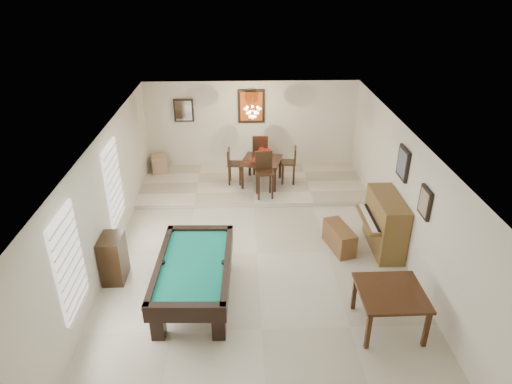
{
  "coord_description": "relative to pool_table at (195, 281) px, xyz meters",
  "views": [
    {
      "loc": [
        -0.29,
        -8.04,
        5.52
      ],
      "look_at": [
        0.0,
        0.6,
        1.15
      ],
      "focal_mm": 32.0,
      "sensor_mm": 36.0,
      "label": 1
    }
  ],
  "objects": [
    {
      "name": "ground_plane",
      "position": [
        1.17,
        1.43,
        -0.41
      ],
      "size": [
        6.0,
        9.0,
        0.02
      ],
      "primitive_type": "cube",
      "color": "beige"
    },
    {
      "name": "wall_back",
      "position": [
        1.17,
        5.93,
        0.9
      ],
      "size": [
        6.0,
        0.04,
        2.6
      ],
      "primitive_type": "cube",
      "color": "silver",
      "rests_on": "ground_plane"
    },
    {
      "name": "wall_left",
      "position": [
        -1.83,
        1.43,
        0.9
      ],
      "size": [
        0.04,
        9.0,
        2.6
      ],
      "primitive_type": "cube",
      "color": "silver",
      "rests_on": "ground_plane"
    },
    {
      "name": "wall_right",
      "position": [
        4.17,
        1.43,
        0.9
      ],
      "size": [
        0.04,
        9.0,
        2.6
      ],
      "primitive_type": "cube",
      "color": "silver",
      "rests_on": "ground_plane"
    },
    {
      "name": "ceiling",
      "position": [
        1.17,
        1.43,
        2.2
      ],
      "size": [
        6.0,
        9.0,
        0.04
      ],
      "primitive_type": "cube",
      "color": "white",
      "rests_on": "wall_back"
    },
    {
      "name": "dining_step",
      "position": [
        1.17,
        4.68,
        -0.34
      ],
      "size": [
        6.0,
        2.5,
        0.12
      ],
      "primitive_type": "cube",
      "color": "beige",
      "rests_on": "ground_plane"
    },
    {
      "name": "window_left_front",
      "position": [
        -1.8,
        -0.77,
        1.0
      ],
      "size": [
        0.06,
        1.0,
        1.7
      ],
      "primitive_type": "cube",
      "color": "white",
      "rests_on": "wall_left"
    },
    {
      "name": "window_left_rear",
      "position": [
        -1.8,
        2.03,
        1.0
      ],
      "size": [
        0.06,
        1.0,
        1.7
      ],
      "primitive_type": "cube",
      "color": "white",
      "rests_on": "wall_left"
    },
    {
      "name": "pool_table",
      "position": [
        0.0,
        0.0,
        0.0
      ],
      "size": [
        1.36,
        2.42,
        0.79
      ],
      "primitive_type": null,
      "rotation": [
        0.0,
        0.0,
        -0.03
      ],
      "color": "black",
      "rests_on": "ground_plane"
    },
    {
      "name": "square_table",
      "position": [
        3.28,
        -0.81,
        -0.03
      ],
      "size": [
        1.08,
        1.08,
        0.74
      ],
      "primitive_type": null,
      "rotation": [
        0.0,
        0.0,
        0.01
      ],
      "color": "black",
      "rests_on": "ground_plane"
    },
    {
      "name": "upright_piano",
      "position": [
        3.75,
        1.56,
        0.21
      ],
      "size": [
        0.81,
        1.45,
        1.21
      ],
      "primitive_type": null,
      "color": "brown",
      "rests_on": "ground_plane"
    },
    {
      "name": "piano_bench",
      "position": [
        2.94,
        1.56,
        -0.13
      ],
      "size": [
        0.59,
        1.0,
        0.52
      ],
      "primitive_type": "cube",
      "rotation": [
        0.0,
        0.0,
        0.25
      ],
      "color": "brown",
      "rests_on": "ground_plane"
    },
    {
      "name": "apothecary_chest",
      "position": [
        -1.6,
        0.68,
        0.07
      ],
      "size": [
        0.41,
        0.62,
        0.93
      ],
      "primitive_type": "cube",
      "color": "black",
      "rests_on": "ground_plane"
    },
    {
      "name": "dining_table",
      "position": [
        1.41,
        4.6,
        0.13
      ],
      "size": [
        1.2,
        1.2,
        0.82
      ],
      "primitive_type": null,
      "rotation": [
        0.0,
        0.0,
        -0.24
      ],
      "color": "black",
      "rests_on": "dining_step"
    },
    {
      "name": "flower_vase",
      "position": [
        1.41,
        4.6,
        0.66
      ],
      "size": [
        0.16,
        0.16,
        0.23
      ],
      "primitive_type": null,
      "rotation": [
        0.0,
        0.0,
        -0.18
      ],
      "color": "#AB1D0E",
      "rests_on": "dining_table"
    },
    {
      "name": "dining_chair_south",
      "position": [
        1.45,
        3.82,
        0.31
      ],
      "size": [
        0.48,
        0.48,
        1.18
      ],
      "primitive_type": null,
      "rotation": [
        0.0,
        0.0,
        0.11
      ],
      "color": "black",
      "rests_on": "dining_step"
    },
    {
      "name": "dining_chair_north",
      "position": [
        1.4,
        5.35,
        0.3
      ],
      "size": [
        0.45,
        0.45,
        1.15
      ],
      "primitive_type": null,
      "rotation": [
        0.0,
        0.0,
        3.08
      ],
      "color": "black",
      "rests_on": "dining_step"
    },
    {
      "name": "dining_chair_west",
      "position": [
        0.69,
        4.64,
        0.21
      ],
      "size": [
        0.39,
        0.39,
        0.98
      ],
      "primitive_type": null,
      "rotation": [
        0.0,
        0.0,
        1.5
      ],
      "color": "black",
      "rests_on": "dining_step"
    },
    {
      "name": "dining_chair_east",
      "position": [
        2.14,
        4.63,
        0.23
      ],
      "size": [
        0.42,
        0.42,
        1.02
      ],
      "primitive_type": null,
      "rotation": [
        0.0,
        0.0,
        -1.69
      ],
      "color": "black",
      "rests_on": "dining_step"
    },
    {
      "name": "corner_bench",
      "position": [
        -1.48,
        5.51,
        -0.05
      ],
      "size": [
        0.5,
        0.58,
        0.46
      ],
      "primitive_type": "cube",
      "rotation": [
        0.0,
        0.0,
        0.19
      ],
      "color": "tan",
      "rests_on": "dining_step"
    },
    {
      "name": "chandelier",
      "position": [
        1.17,
        4.63,
        1.8
      ],
      "size": [
        0.44,
        0.44,
        0.6
      ],
      "primitive_type": null,
      "color": "#FFE5B2",
      "rests_on": "ceiling"
    },
    {
      "name": "back_painting",
      "position": [
        1.17,
        5.89,
        1.5
      ],
      "size": [
        0.75,
        0.06,
        0.95
      ],
      "primitive_type": "cube",
      "color": "#D84C14",
      "rests_on": "wall_back"
    },
    {
      "name": "back_mirror",
      "position": [
        -0.73,
        5.89,
        1.4
      ],
      "size": [
        0.55,
        0.06,
        0.65
      ],
      "primitive_type": "cube",
      "color": "white",
      "rests_on": "wall_back"
    },
    {
      "name": "right_picture_upper",
      "position": [
        4.13,
        1.73,
        1.5
      ],
      "size": [
        0.06,
        0.55,
        0.65
      ],
      "primitive_type": "cube",
      "color": "slate",
      "rests_on": "wall_right"
    },
    {
      "name": "right_picture_lower",
      "position": [
        4.13,
        0.43,
        1.3
      ],
      "size": [
        0.06,
        0.45,
        0.55
      ],
      "primitive_type": "cube",
      "color": "gray",
      "rests_on": "wall_right"
    }
  ]
}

